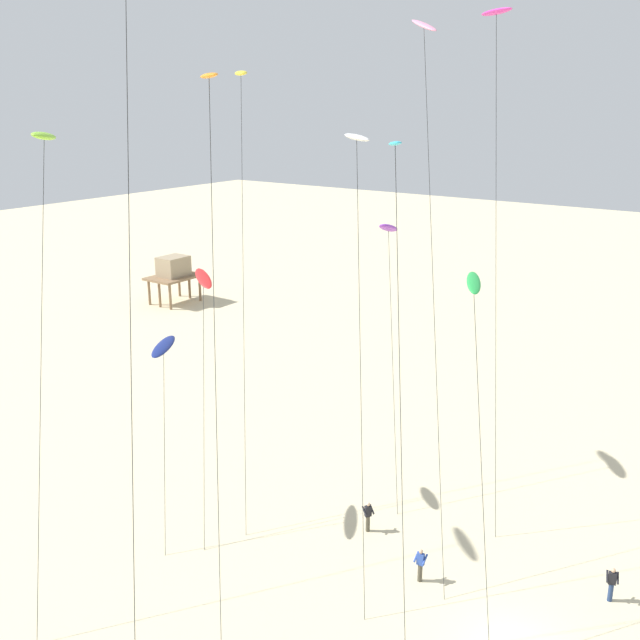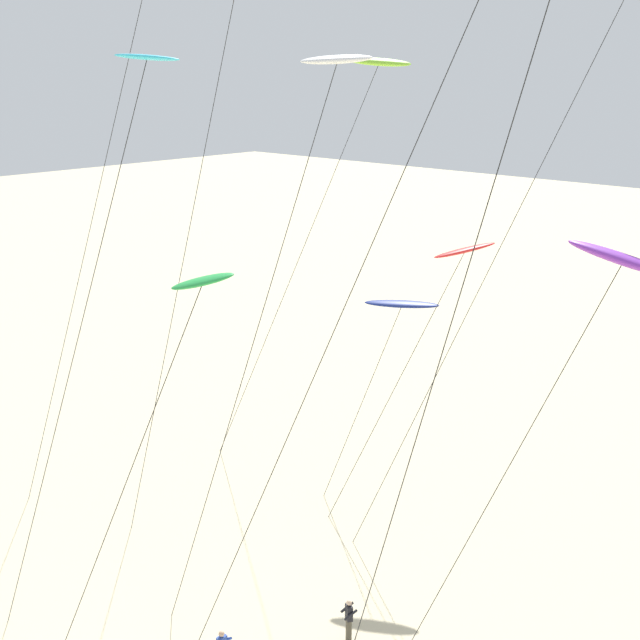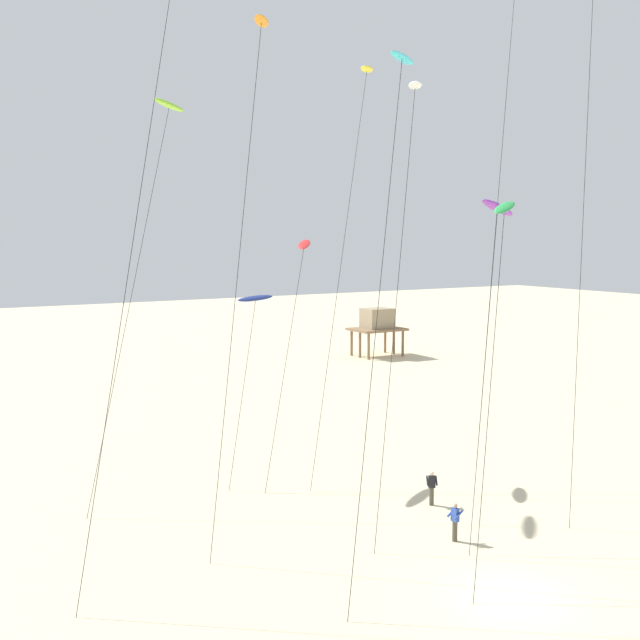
{
  "view_description": "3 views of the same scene",
  "coord_description": "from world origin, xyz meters",
  "px_view_note": "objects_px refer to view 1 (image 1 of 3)",
  "views": [
    {
      "loc": [
        -24.35,
        -7.75,
        21.4
      ],
      "look_at": [
        -0.27,
        9.36,
        12.43
      ],
      "focal_mm": 40.83,
      "sensor_mm": 36.0,
      "label": 1
    },
    {
      "loc": [
        19.47,
        -9.32,
        19.58
      ],
      "look_at": [
        1.18,
        10.67,
        11.14
      ],
      "focal_mm": 45.37,
      "sensor_mm": 36.0,
      "label": 2
    },
    {
      "loc": [
        -20.35,
        -20.3,
        13.1
      ],
      "look_at": [
        -1.81,
        10.34,
        9.26
      ],
      "focal_mm": 45.17,
      "sensor_mm": 36.0,
      "label": 3
    }
  ],
  "objects_px": {
    "kite_cyan": "(396,166)",
    "kite_yellow": "(241,81)",
    "kite_magenta": "(496,26)",
    "stilt_house": "(174,270)",
    "kite_flyer_nearest": "(368,516)",
    "kite_flyer_middle": "(612,583)",
    "kite_navy": "(164,347)",
    "kite_pink": "(425,44)",
    "kite_orange": "(209,95)",
    "kite_lime": "(44,140)",
    "kite_purple": "(389,229)",
    "kite_white": "(357,146)",
    "kite_flyer_furthest": "(420,564)",
    "kite_red": "(203,281)",
    "kite_green": "(474,290)"
  },
  "relations": [
    {
      "from": "kite_flyer_nearest",
      "to": "stilt_house",
      "type": "height_order",
      "value": "stilt_house"
    },
    {
      "from": "kite_flyer_middle",
      "to": "kite_flyer_nearest",
      "type": "bearing_deg",
      "value": 97.75
    },
    {
      "from": "kite_navy",
      "to": "kite_pink",
      "type": "xyz_separation_m",
      "value": [
        9.86,
        -8.7,
        14.37
      ]
    },
    {
      "from": "kite_magenta",
      "to": "kite_navy",
      "type": "distance_m",
      "value": 22.78
    },
    {
      "from": "kite_yellow",
      "to": "kite_flyer_nearest",
      "type": "distance_m",
      "value": 24.21
    },
    {
      "from": "kite_magenta",
      "to": "kite_green",
      "type": "bearing_deg",
      "value": -158.61
    },
    {
      "from": "kite_pink",
      "to": "kite_flyer_nearest",
      "type": "bearing_deg",
      "value": -175.16
    },
    {
      "from": "kite_orange",
      "to": "kite_navy",
      "type": "xyz_separation_m",
      "value": [
        3.06,
        6.77,
        -11.97
      ]
    },
    {
      "from": "kite_purple",
      "to": "kite_lime",
      "type": "height_order",
      "value": "kite_lime"
    },
    {
      "from": "kite_purple",
      "to": "kite_cyan",
      "type": "bearing_deg",
      "value": -149.26
    },
    {
      "from": "kite_yellow",
      "to": "kite_red",
      "type": "bearing_deg",
      "value": -163.47
    },
    {
      "from": "kite_flyer_nearest",
      "to": "kite_flyer_middle",
      "type": "relative_size",
      "value": 1.0
    },
    {
      "from": "kite_orange",
      "to": "kite_yellow",
      "type": "distance_m",
      "value": 14.0
    },
    {
      "from": "kite_flyer_nearest",
      "to": "stilt_house",
      "type": "distance_m",
      "value": 48.05
    },
    {
      "from": "kite_flyer_furthest",
      "to": "kite_navy",
      "type": "bearing_deg",
      "value": 101.89
    },
    {
      "from": "kite_lime",
      "to": "kite_flyer_furthest",
      "type": "xyz_separation_m",
      "value": [
        6.52,
        -15.86,
        -18.81
      ]
    },
    {
      "from": "kite_lime",
      "to": "kite_flyer_nearest",
      "type": "distance_m",
      "value": 23.78
    },
    {
      "from": "kite_yellow",
      "to": "stilt_house",
      "type": "distance_m",
      "value": 41.71
    },
    {
      "from": "kite_white",
      "to": "kite_flyer_furthest",
      "type": "xyz_separation_m",
      "value": [
        -0.96,
        -4.42,
        -18.6
      ]
    },
    {
      "from": "kite_yellow",
      "to": "kite_navy",
      "type": "relative_size",
      "value": 2.34
    },
    {
      "from": "kite_purple",
      "to": "kite_yellow",
      "type": "xyz_separation_m",
      "value": [
        -3.68,
        7.4,
        7.93
      ]
    },
    {
      "from": "kite_yellow",
      "to": "kite_flyer_nearest",
      "type": "relative_size",
      "value": 13.79
    },
    {
      "from": "kite_navy",
      "to": "kite_red",
      "type": "relative_size",
      "value": 0.76
    },
    {
      "from": "kite_purple",
      "to": "kite_green",
      "type": "height_order",
      "value": "kite_purple"
    },
    {
      "from": "kite_orange",
      "to": "kite_yellow",
      "type": "height_order",
      "value": "kite_yellow"
    },
    {
      "from": "kite_white",
      "to": "kite_pink",
      "type": "height_order",
      "value": "kite_pink"
    },
    {
      "from": "kite_red",
      "to": "kite_flyer_middle",
      "type": "xyz_separation_m",
      "value": [
        3.43,
        -20.83,
        -11.5
      ]
    },
    {
      "from": "kite_magenta",
      "to": "kite_flyer_furthest",
      "type": "distance_m",
      "value": 26.06
    },
    {
      "from": "kite_white",
      "to": "kite_green",
      "type": "bearing_deg",
      "value": -87.63
    },
    {
      "from": "kite_cyan",
      "to": "kite_magenta",
      "type": "xyz_separation_m",
      "value": [
        12.97,
        1.94,
        5.74
      ]
    },
    {
      "from": "kite_lime",
      "to": "kite_green",
      "type": "bearing_deg",
      "value": -65.74
    },
    {
      "from": "kite_orange",
      "to": "kite_navy",
      "type": "distance_m",
      "value": 14.09
    },
    {
      "from": "kite_flyer_middle",
      "to": "kite_navy",
      "type": "bearing_deg",
      "value": 107.23
    },
    {
      "from": "kite_navy",
      "to": "kite_lime",
      "type": "bearing_deg",
      "value": 145.05
    },
    {
      "from": "kite_magenta",
      "to": "stilt_house",
      "type": "bearing_deg",
      "value": 67.62
    },
    {
      "from": "kite_navy",
      "to": "stilt_house",
      "type": "xyz_separation_m",
      "value": [
        30.33,
        31.53,
        -5.95
      ]
    },
    {
      "from": "kite_white",
      "to": "kite_flyer_furthest",
      "type": "distance_m",
      "value": 19.15
    },
    {
      "from": "kite_yellow",
      "to": "kite_navy",
      "type": "distance_m",
      "value": 15.24
    },
    {
      "from": "kite_navy",
      "to": "kite_magenta",
      "type": "bearing_deg",
      "value": -40.85
    },
    {
      "from": "kite_cyan",
      "to": "kite_yellow",
      "type": "xyz_separation_m",
      "value": [
        8.35,
        14.55,
        3.24
      ]
    },
    {
      "from": "kite_navy",
      "to": "kite_pink",
      "type": "bearing_deg",
      "value": -41.43
    },
    {
      "from": "stilt_house",
      "to": "kite_flyer_middle",
      "type": "bearing_deg",
      "value": -114.52
    },
    {
      "from": "kite_green",
      "to": "stilt_house",
      "type": "height_order",
      "value": "kite_green"
    },
    {
      "from": "kite_yellow",
      "to": "kite_lime",
      "type": "relative_size",
      "value": 1.14
    },
    {
      "from": "kite_white",
      "to": "kite_flyer_nearest",
      "type": "xyz_separation_m",
      "value": [
        1.11,
        -0.29,
        -18.6
      ]
    },
    {
      "from": "kite_lime",
      "to": "kite_flyer_nearest",
      "type": "bearing_deg",
      "value": -53.78
    },
    {
      "from": "kite_purple",
      "to": "kite_magenta",
      "type": "xyz_separation_m",
      "value": [
        0.94,
        -5.21,
        10.42
      ]
    },
    {
      "from": "kite_cyan",
      "to": "kite_lime",
      "type": "xyz_separation_m",
      "value": [
        -3.55,
        15.61,
        0.58
      ]
    },
    {
      "from": "kite_pink",
      "to": "kite_lime",
      "type": "height_order",
      "value": "kite_pink"
    },
    {
      "from": "kite_flyer_middle",
      "to": "kite_yellow",
      "type": "bearing_deg",
      "value": 85.6
    }
  ]
}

